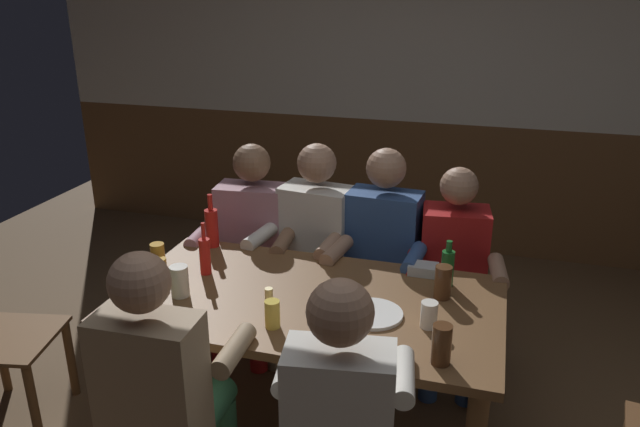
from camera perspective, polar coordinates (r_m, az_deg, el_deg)
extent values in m
cube|color=beige|center=(4.88, 7.98, 16.55)|extent=(5.88, 0.12, 1.38)
cube|color=brown|center=(5.11, 7.32, 2.94)|extent=(5.88, 0.12, 1.04)
cube|color=brown|center=(2.80, -1.04, -8.13)|extent=(1.71, 0.93, 0.04)
cylinder|color=brown|center=(3.01, -18.11, -15.29)|extent=(0.08, 0.08, 0.70)
cylinder|color=brown|center=(3.56, -11.19, -8.57)|extent=(0.08, 0.08, 0.70)
cylinder|color=brown|center=(3.22, 14.76, -12.29)|extent=(0.08, 0.08, 0.70)
cube|color=#B78493|center=(3.64, -6.10, -1.24)|extent=(0.43, 0.26, 0.51)
sphere|color=brown|center=(3.51, -6.35, 4.69)|extent=(0.21, 0.21, 0.21)
cylinder|color=#AD1919|center=(3.56, -4.94, -5.83)|extent=(0.17, 0.44, 0.13)
cylinder|color=#AD1919|center=(3.63, -8.44, -5.48)|extent=(0.17, 0.44, 0.13)
cylinder|color=#AD1919|center=(3.51, -5.78, -11.30)|extent=(0.10, 0.10, 0.42)
cylinder|color=#AD1919|center=(3.58, -9.35, -10.83)|extent=(0.10, 0.10, 0.42)
cylinder|color=brown|center=(3.34, -3.46, -2.71)|extent=(0.11, 0.29, 0.08)
cylinder|color=#B78493|center=(3.49, -11.05, -2.07)|extent=(0.11, 0.29, 0.08)
cube|color=silver|center=(3.51, -0.29, -1.70)|extent=(0.42, 0.29, 0.54)
sphere|color=#9E755B|center=(3.37, -0.30, 4.68)|extent=(0.22, 0.22, 0.22)
cylinder|color=#997F60|center=(3.46, 0.43, -6.58)|extent=(0.18, 0.41, 0.13)
cylinder|color=#997F60|center=(3.54, -2.81, -5.92)|extent=(0.18, 0.41, 0.13)
cylinder|color=#997F60|center=(3.44, -0.92, -11.94)|extent=(0.10, 0.10, 0.42)
cylinder|color=#997F60|center=(3.52, -4.19, -11.13)|extent=(0.10, 0.10, 0.42)
cylinder|color=#9E755B|center=(3.20, 1.53, -3.51)|extent=(0.12, 0.29, 0.08)
cylinder|color=silver|center=(3.38, -5.62, -2.20)|extent=(0.12, 0.29, 0.08)
cube|color=#2D4C84|center=(3.43, 5.89, -2.35)|extent=(0.41, 0.25, 0.54)
sphere|color=#9E755B|center=(3.29, 6.15, 4.19)|extent=(0.21, 0.21, 0.21)
cylinder|color=#6B2D66|center=(3.38, 6.85, -7.45)|extent=(0.16, 0.42, 0.13)
cylinder|color=#6B2D66|center=(3.43, 3.33, -6.90)|extent=(0.16, 0.42, 0.13)
cylinder|color=#6B2D66|center=(3.35, 5.77, -13.10)|extent=(0.10, 0.10, 0.42)
cylinder|color=#6B2D66|center=(3.40, 2.17, -12.44)|extent=(0.10, 0.10, 0.42)
cylinder|color=#2D4C84|center=(3.15, 8.71, -4.15)|extent=(0.10, 0.28, 0.08)
cylinder|color=#9E755B|center=(3.25, 0.90, -3.01)|extent=(0.10, 0.28, 0.08)
cube|color=#AD1919|center=(3.40, 12.26, -3.47)|extent=(0.38, 0.28, 0.48)
sphere|color=#9E755B|center=(3.27, 12.75, 2.49)|extent=(0.20, 0.20, 0.20)
cylinder|color=#2D4C84|center=(3.37, 13.70, -7.99)|extent=(0.18, 0.42, 0.13)
cylinder|color=#2D4C84|center=(3.36, 10.41, -7.83)|extent=(0.18, 0.42, 0.13)
cylinder|color=#2D4C84|center=(3.34, 13.51, -13.70)|extent=(0.10, 0.10, 0.42)
cylinder|color=#2D4C84|center=(3.33, 10.13, -13.56)|extent=(0.10, 0.10, 0.42)
cylinder|color=#9E755B|center=(3.17, 16.17, -5.17)|extent=(0.11, 0.29, 0.08)
cylinder|color=#AD1919|center=(3.14, 8.73, -4.78)|extent=(0.11, 0.29, 0.08)
cube|color=#997F60|center=(2.33, -15.34, -15.11)|extent=(0.38, 0.22, 0.55)
sphere|color=#9E755B|center=(2.12, -16.38, -6.13)|extent=(0.21, 0.21, 0.21)
cylinder|color=#33724C|center=(2.63, -15.11, -17.26)|extent=(0.14, 0.42, 0.13)
cylinder|color=#33724C|center=(2.55, -10.88, -18.26)|extent=(0.14, 0.42, 0.13)
cylinder|color=#9E755B|center=(2.59, -17.01, -10.69)|extent=(0.09, 0.28, 0.08)
cylinder|color=#997F60|center=(2.41, -7.96, -12.41)|extent=(0.09, 0.28, 0.08)
cube|color=silver|center=(2.10, 1.74, -18.79)|extent=(0.38, 0.25, 0.54)
sphere|color=#9E755B|center=(1.87, 1.88, -9.14)|extent=(0.21, 0.21, 0.21)
cylinder|color=silver|center=(2.30, -2.87, -14.03)|extent=(0.12, 0.29, 0.08)
cylinder|color=silver|center=(2.27, 7.74, -14.70)|extent=(0.12, 0.29, 0.08)
cube|color=brown|center=(3.39, -26.92, -10.26)|extent=(0.52, 0.52, 0.02)
cylinder|color=brown|center=(3.56, -22.09, -12.29)|extent=(0.04, 0.04, 0.44)
cylinder|color=brown|center=(3.29, -25.00, -15.74)|extent=(0.04, 0.04, 0.44)
cylinder|color=brown|center=(3.73, -27.43, -11.53)|extent=(0.04, 0.04, 0.44)
cylinder|color=#F9E08C|center=(2.72, -4.75, -7.67)|extent=(0.04, 0.04, 0.08)
cube|color=#B2B7BC|center=(3.03, 9.53, -5.10)|extent=(0.14, 0.10, 0.05)
cylinder|color=white|center=(2.66, 4.87, -9.23)|extent=(0.26, 0.26, 0.01)
cylinder|color=#195923|center=(2.92, 11.71, -4.99)|extent=(0.06, 0.06, 0.17)
cylinder|color=#195923|center=(2.88, 11.87, -3.00)|extent=(0.03, 0.03, 0.05)
cylinder|color=red|center=(3.32, -9.98, -1.35)|extent=(0.07, 0.07, 0.21)
cylinder|color=red|center=(3.27, -10.14, 1.03)|extent=(0.03, 0.03, 0.09)
cylinder|color=#195923|center=(2.71, -15.64, -7.07)|extent=(0.06, 0.06, 0.20)
cylinder|color=#195923|center=(2.65, -15.94, -4.31)|extent=(0.02, 0.02, 0.08)
cylinder|color=red|center=(3.02, -10.59, -3.93)|extent=(0.05, 0.05, 0.18)
cylinder|color=red|center=(2.97, -10.76, -1.61)|extent=(0.02, 0.02, 0.08)
cylinder|color=gold|center=(3.10, -14.76, -3.97)|extent=(0.07, 0.07, 0.14)
cylinder|color=#4C2D19|center=(2.36, 11.19, -11.80)|extent=(0.07, 0.07, 0.16)
cylinder|color=gold|center=(3.02, -14.54, -5.00)|extent=(0.06, 0.06, 0.11)
cylinder|color=white|center=(2.59, 10.05, -9.20)|extent=(0.07, 0.07, 0.11)
cylinder|color=white|center=(2.85, -12.87, -6.12)|extent=(0.08, 0.08, 0.14)
cylinder|color=#4C2D19|center=(2.81, 11.30, -6.26)|extent=(0.08, 0.08, 0.15)
cylinder|color=#E5C64C|center=(2.55, -4.44, -9.26)|extent=(0.06, 0.06, 0.12)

